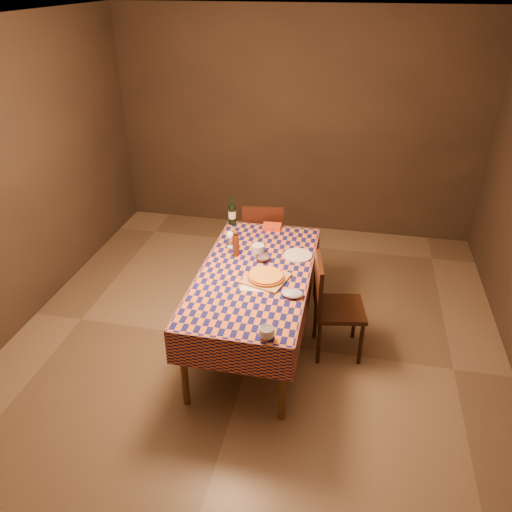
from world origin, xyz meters
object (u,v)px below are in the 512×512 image
cutting_board (266,279)px  chair_right (330,302)px  pizza (266,276)px  chair_far (263,238)px  wine_bottle (232,214)px  white_plate (298,255)px  dining_table (255,280)px  bowl (262,258)px

cutting_board → chair_right: bearing=14.9°
pizza → chair_far: size_ratio=0.38×
wine_bottle → white_plate: 0.90m
cutting_board → pizza: size_ratio=0.93×
dining_table → pizza: pizza is taller
white_plate → chair_far: 0.91m
cutting_board → pizza: 0.02m
cutting_board → wine_bottle: wine_bottle is taller
pizza → bowl: (-0.09, 0.31, -0.02)m
white_plate → cutting_board: bearing=-114.8°
cutting_board → bowl: (-0.09, 0.31, 0.01)m
pizza → white_plate: size_ratio=1.37×
dining_table → chair_far: bearing=97.1°
cutting_board → chair_right: (0.54, 0.14, -0.26)m
pizza → chair_right: chair_right is taller
pizza → white_plate: bearing=65.2°
dining_table → cutting_board: cutting_board is taller
dining_table → wine_bottle: size_ratio=6.09×
cutting_board → wine_bottle: 1.10m
dining_table → cutting_board: bearing=-40.9°
bowl → chair_far: bearing=100.3°
bowl → wine_bottle: wine_bottle is taller
dining_table → pizza: (0.12, -0.10, 0.11)m
dining_table → white_plate: size_ratio=7.22×
wine_bottle → chair_right: wine_bottle is taller
white_plate → chair_right: 0.52m
bowl → chair_right: size_ratio=0.14×
dining_table → bowl: 0.23m
dining_table → chair_right: chair_right is taller
bowl → white_plate: bowl is taller
cutting_board → chair_far: 1.25m
white_plate → chair_far: size_ratio=0.27×
bowl → white_plate: size_ratio=0.49×
cutting_board → chair_right: chair_right is taller
chair_right → dining_table: bearing=-176.2°
cutting_board → bowl: 0.32m
chair_far → white_plate: bearing=-58.5°
chair_far → dining_table: bearing=-82.9°
dining_table → bowl: bearing=82.9°
dining_table → white_plate: (0.32, 0.35, 0.08)m
dining_table → wine_bottle: (-0.41, 0.86, 0.19)m
bowl → chair_far: 0.94m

